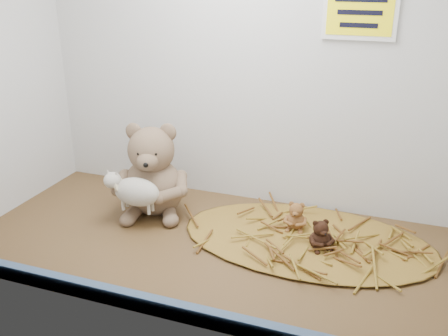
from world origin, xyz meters
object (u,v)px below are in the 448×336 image
(toy_lamb, at_px, (137,192))
(mini_teddy_brown, at_px, (320,233))
(mini_teddy_tan, at_px, (296,214))
(main_teddy, at_px, (153,169))

(toy_lamb, height_order, mini_teddy_brown, toy_lamb)
(mini_teddy_tan, distance_m, mini_teddy_brown, 0.11)
(toy_lamb, xyz_separation_m, mini_teddy_tan, (0.41, 0.11, -0.05))
(main_teddy, bearing_deg, toy_lamb, -107.34)
(mini_teddy_brown, bearing_deg, toy_lamb, 148.19)
(main_teddy, distance_m, mini_teddy_tan, 0.42)
(mini_teddy_brown, bearing_deg, mini_teddy_tan, 98.88)
(main_teddy, distance_m, toy_lamb, 0.10)
(toy_lamb, xyz_separation_m, mini_teddy_brown, (0.48, 0.03, -0.05))
(toy_lamb, distance_m, mini_teddy_brown, 0.49)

